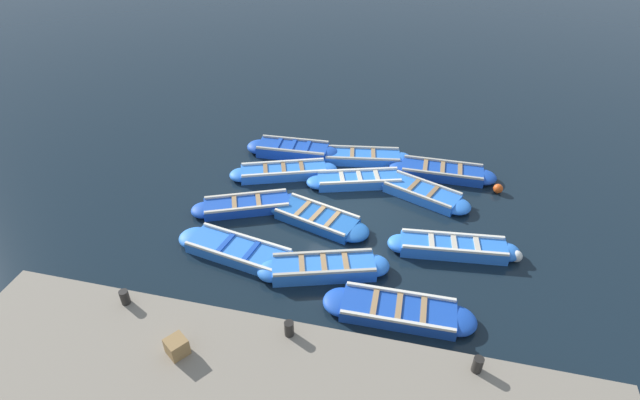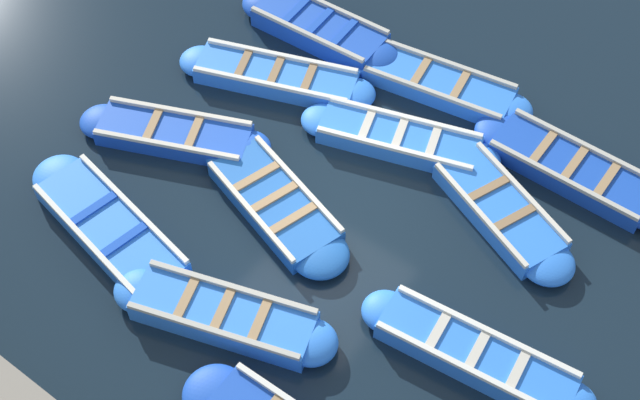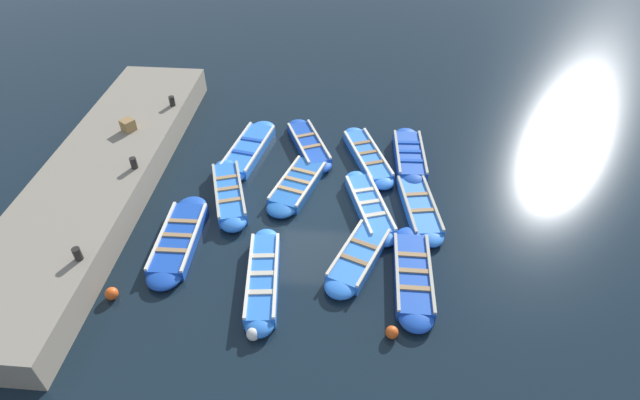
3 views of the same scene
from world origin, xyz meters
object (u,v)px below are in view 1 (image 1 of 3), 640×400
object	(u,v)px
boat_far_corner	(362,157)
boat_centre	(239,252)
boat_stern_in	(247,205)
wooden_crate	(177,347)
bollard_mid_north	(289,329)
bollard_north	(125,297)
boat_tucked	(317,218)
boat_near_quay	(453,247)
boat_inner_gap	(359,180)
boat_broadside	(293,150)
boat_outer_right	(422,193)
boat_mid_row	(442,172)
boat_outer_left	(398,311)
boat_alongside	(284,172)
bollard_mid_south	(478,365)
buoy_orange_near	(516,256)
buoy_white_drifting	(498,189)
boat_bow_out	(324,268)
buoy_yellow_far	(488,366)

from	to	relation	value
boat_far_corner	boat_centre	bearing A→B (deg)	-23.56
boat_stern_in	wooden_crate	xyz separation A→B (m)	(5.95, 0.80, 0.98)
bollard_mid_north	bollard_north	bearing A→B (deg)	-90.00
boat_far_corner	wooden_crate	distance (m)	9.87
boat_tucked	boat_near_quay	world-z (taller)	boat_near_quay
boat_inner_gap	boat_centre	size ratio (longest dim) A/B	0.91
boat_near_quay	boat_far_corner	world-z (taller)	boat_near_quay
boat_broadside	boat_outer_right	bearing A→B (deg)	71.35
boat_mid_row	wooden_crate	xyz separation A→B (m)	(9.24, -4.94, 0.97)
boat_inner_gap	bollard_mid_north	bearing A→B (deg)	-2.21
boat_inner_gap	boat_outer_left	size ratio (longest dim) A/B	0.96
boat_alongside	bollard_mid_south	size ratio (longest dim) A/B	10.44
bollard_mid_north	buoy_orange_near	xyz separation A→B (m)	(-4.49, 5.01, -0.95)
boat_broadside	boat_outer_left	distance (m)	7.99
boat_far_corner	buoy_orange_near	world-z (taller)	boat_far_corner
boat_tucked	boat_near_quay	bearing A→B (deg)	83.62
boat_inner_gap	bollard_north	distance (m)	8.26
boat_stern_in	buoy_white_drifting	xyz separation A→B (m)	(-2.70, 7.53, 0.00)
buoy_orange_near	boat_alongside	bearing A→B (deg)	-109.39
boat_stern_in	bollard_mid_north	world-z (taller)	bollard_mid_north
boat_far_corner	buoy_white_drifting	bearing A→B (deg)	78.47
boat_near_quay	bollard_mid_south	distance (m)	4.55
boat_centre	bollard_north	world-z (taller)	bollard_north
boat_mid_row	boat_bow_out	world-z (taller)	boat_bow_out
bollard_mid_north	bollard_mid_south	distance (m)	3.75
bollard_mid_north	bollard_mid_south	bearing A→B (deg)	90.00
boat_outer_left	boat_far_corner	world-z (taller)	boat_outer_left
boat_mid_row	boat_alongside	xyz separation A→B (m)	(1.23, -5.18, -0.00)
bollard_mid_south	boat_broadside	bearing A→B (deg)	-144.23
boat_tucked	boat_centre	distance (m)	2.58
boat_alongside	buoy_yellow_far	size ratio (longest dim) A/B	11.23
boat_stern_in	buoy_white_drifting	size ratio (longest dim) A/B	11.04
boat_centre	boat_bow_out	distance (m)	2.41
boat_near_quay	buoy_yellow_far	xyz separation A→B (m)	(3.68, 0.80, -0.02)
boat_alongside	boat_far_corner	distance (m)	2.88
boat_broadside	wooden_crate	distance (m)	9.48
buoy_orange_near	bollard_mid_south	bearing A→B (deg)	-15.69
boat_near_quay	buoy_yellow_far	size ratio (longest dim) A/B	11.15
bollard_north	bollard_mid_north	world-z (taller)	same
boat_outer_left	buoy_yellow_far	bearing A→B (deg)	61.38
boat_broadside	boat_alongside	distance (m)	1.42
boat_outer_right	boat_bow_out	bearing A→B (deg)	-29.12
bollard_mid_south	buoy_white_drifting	bearing A→B (deg)	172.99
boat_bow_out	buoy_white_drifting	world-z (taller)	boat_bow_out
boat_alongside	boat_far_corner	world-z (taller)	boat_alongside
boat_stern_in	boat_bow_out	bearing A→B (deg)	53.32
bollard_north	boat_bow_out	bearing A→B (deg)	126.42
boat_inner_gap	boat_stern_in	xyz separation A→B (m)	(2.15, -3.11, -0.01)
boat_mid_row	boat_alongside	bearing A→B (deg)	-76.66
buoy_orange_near	boat_stern_in	bearing A→B (deg)	-93.66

